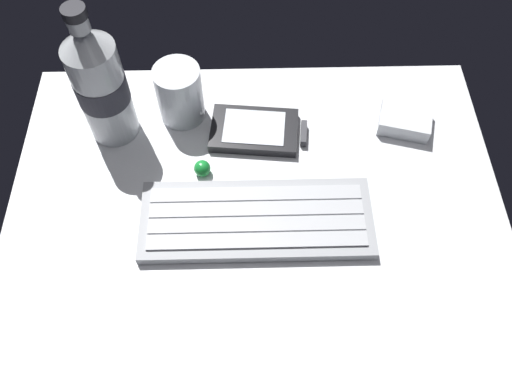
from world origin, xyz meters
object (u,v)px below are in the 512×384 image
keyboard (257,219)px  trackball_mouse (202,168)px  water_bottle (100,84)px  handheld_device (259,130)px  charger_block (405,119)px  juice_cup (180,95)px

keyboard → trackball_mouse: trackball_mouse is taller
water_bottle → trackball_mouse: bearing=-32.0°
keyboard → handheld_device: size_ratio=2.18×
keyboard → charger_block: size_ratio=4.15×
trackball_mouse → keyboard: bearing=-47.5°
keyboard → juice_cup: juice_cup is taller
keyboard → charger_block: 26.06cm
keyboard → charger_block: (21.13, 15.24, 0.39)cm
trackball_mouse → handheld_device: bearing=40.2°
handheld_device → keyboard: bearing=-92.5°
keyboard → water_bottle: 26.22cm
keyboard → trackball_mouse: bearing=132.5°
juice_cup → charger_block: size_ratio=1.21×
water_bottle → charger_block: size_ratio=2.97×
handheld_device → water_bottle: size_ratio=0.64×
handheld_device → charger_block: charger_block is taller
handheld_device → juice_cup: bearing=160.4°
handheld_device → charger_block: bearing=3.0°
juice_cup → handheld_device: bearing=-19.6°
handheld_device → charger_block: 20.55cm
handheld_device → water_bottle: (-20.14, 1.30, 8.28)cm
juice_cup → water_bottle: bearing=-164.8°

